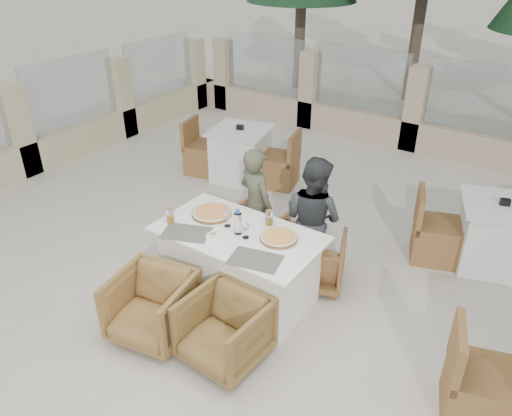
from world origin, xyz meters
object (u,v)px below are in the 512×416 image
Objects in this scene: pizza_left at (212,213)px; bg_table_a at (240,154)px; armchair_far_right at (315,259)px; armchair_near_left at (152,307)px; wine_glass_centre at (227,218)px; beer_glass_right at (269,218)px; armchair_far_left at (253,234)px; dining_table at (239,265)px; beer_glass_left at (170,215)px; water_bottle at (238,222)px; diner_right at (313,219)px; olive_dish at (213,235)px; armchair_near_right at (224,330)px; wine_glass_near at (246,229)px; pizza_right at (279,237)px; diner_left at (256,205)px; bg_table_b at (496,236)px.

pizza_left is 2.51m from bg_table_a.
armchair_near_left is at bearing 39.65° from armchair_far_right.
wine_glass_centre reaches higher than beer_glass_right.
armchair_far_left is 0.82m from armchair_far_right.
dining_table is at bearing 30.38° from armchair_far_right.
wine_glass_centre is 1.08m from armchair_near_left.
beer_glass_right is at bearing 39.15° from wine_glass_centre.
dining_table is at bearing 18.25° from beer_glass_left.
water_bottle is (0.01, -0.01, 0.51)m from dining_table.
olive_dish is at bearing 69.18° from diner_right.
dining_table is at bearing 121.88° from water_bottle.
dining_table is 6.24× the size of water_bottle.
armchair_far_left is 1.60m from armchair_near_right.
bg_table_a is at bearing 127.13° from wine_glass_near.
armchair_far_right is (0.81, -0.05, -0.00)m from armchair_far_left.
beer_glass_left is (-1.05, -0.34, 0.05)m from pizza_right.
diner_right is at bearing -158.96° from diner_left.
water_bottle is 0.41× the size of armchair_far_right.
wine_glass_centre is at bearing 21.19° from armchair_far_right.
dining_table is at bearing 119.21° from armchair_far_left.
olive_dish is (0.01, -0.23, -0.07)m from wine_glass_centre.
dining_table is 0.98× the size of bg_table_b.
beer_glass_left is 2.72m from bg_table_a.
water_bottle reaches higher than olive_dish.
water_bottle is 0.19× the size of diner_left.
dining_table is 0.95m from armchair_near_left.
pizza_right reaches higher than olive_dish.
bg_table_b is at bearing 43.54° from beer_glass_right.
dining_table is 0.48m from olive_dish.
armchair_near_right is at bearing 98.83° from diner_right.
dining_table is 10.34× the size of beer_glass_right.
bg_table_a is at bearing -32.34° from diner_left.
beer_glass_left is 0.24× the size of armchair_far_right.
wine_glass_near is 0.13× the size of diner_right.
olive_dish is 0.16× the size of armchair_near_left.
armchair_near_left is 0.42× the size of bg_table_a.
water_bottle reaches higher than bg_table_b.
wine_glass_centre is 0.70m from diner_left.
bg_table_b is at bearing 40.25° from beer_glass_left.
beer_glass_right is 1.41× the size of olive_dish.
beer_glass_right is at bearing 57.77° from olive_dish.
wine_glass_near is at bearing 51.78° from armchair_near_left.
armchair_near_left is 0.50× the size of diner_right.
wine_glass_near is at bearing 79.02° from diner_right.
armchair_far_right is 0.90× the size of armchair_near_left.
pizza_right reaches higher than dining_table.
wine_glass_centre reaches higher than armchair_near_left.
pizza_left is 1.18m from armchair_far_right.
wine_glass_centre is 0.92m from diner_right.
bg_table_b is at bearing -158.59° from armchair_far_right.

